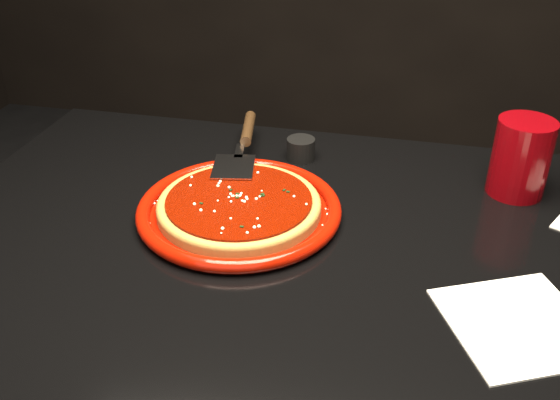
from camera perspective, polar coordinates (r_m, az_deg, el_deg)
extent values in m
cylinder|color=#7C0B02|center=(1.00, -3.74, -0.85)|extent=(0.43, 0.43, 0.02)
cylinder|color=olive|center=(1.00, -3.75, -0.67)|extent=(0.35, 0.35, 0.01)
torus|color=olive|center=(0.99, -3.76, -0.35)|extent=(0.35, 0.35, 0.02)
cylinder|color=#720D00|center=(0.99, -3.77, -0.12)|extent=(0.31, 0.31, 0.01)
cylinder|color=#790409|center=(1.11, 21.15, 3.63)|extent=(0.09, 0.09, 0.13)
cube|color=silver|center=(0.85, 20.98, -10.55)|extent=(0.23, 0.23, 0.00)
cylinder|color=black|center=(1.17, 1.92, 4.69)|extent=(0.05, 0.05, 0.04)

